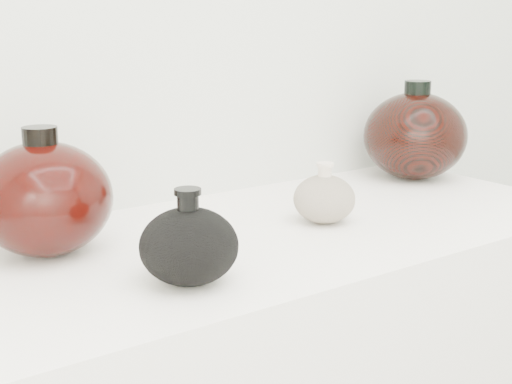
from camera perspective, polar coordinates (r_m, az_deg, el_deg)
black_gourd_vase at (r=0.91m, az=-5.39°, el=-4.27°), size 0.16×0.16×0.13m
cream_gourd_vase at (r=1.18m, az=5.48°, el=-0.52°), size 0.13×0.13×0.10m
left_round_pot at (r=1.05m, az=-16.56°, el=-0.47°), size 0.24×0.24×0.18m
right_round_pot at (r=1.52m, az=12.60°, el=4.44°), size 0.23×0.23×0.20m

